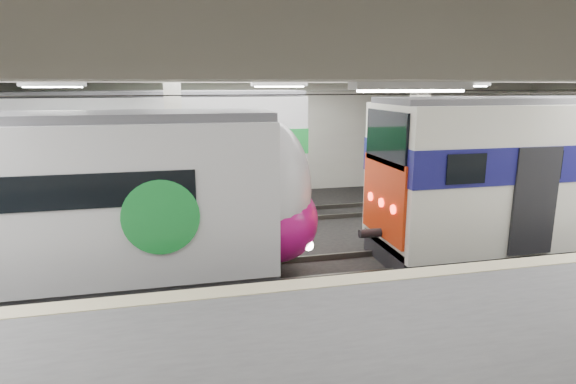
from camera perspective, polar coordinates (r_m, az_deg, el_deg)
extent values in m
cube|color=black|center=(13.17, 0.92, -9.69)|extent=(36.00, 24.00, 0.10)
cube|color=silver|center=(12.18, 1.01, 15.45)|extent=(36.00, 24.00, 0.20)
cube|color=beige|center=(22.11, -5.45, 6.93)|extent=(30.00, 0.10, 5.50)
cube|color=beige|center=(9.85, 5.65, -10.44)|extent=(30.00, 0.50, 0.02)
cube|color=beige|center=(14.96, -13.17, 3.86)|extent=(0.50, 0.50, 5.50)
cube|color=beige|center=(16.96, 15.04, 4.78)|extent=(0.50, 0.50, 5.50)
cube|color=beige|center=(12.17, 1.01, 14.04)|extent=(30.00, 18.00, 0.50)
cube|color=#59544C|center=(13.12, 0.92, -9.16)|extent=(30.00, 1.52, 0.16)
cube|color=#59544C|center=(18.22, -3.32, -2.85)|extent=(30.00, 1.52, 0.16)
cylinder|color=black|center=(12.17, 1.00, 11.45)|extent=(30.00, 0.03, 0.03)
cylinder|color=black|center=(17.56, -3.52, 11.84)|extent=(30.00, 0.03, 0.03)
cube|color=white|center=(10.24, 3.82, 12.41)|extent=(26.00, 8.40, 0.12)
cube|color=silver|center=(12.67, -30.25, -1.13)|extent=(12.11, 2.70, 3.63)
ellipsoid|color=silver|center=(12.31, -2.27, 0.26)|extent=(2.14, 2.65, 3.56)
ellipsoid|color=#AC0E67|center=(12.53, -1.70, -3.28)|extent=(2.27, 2.70, 2.18)
cylinder|color=#198C34|center=(10.80, -14.84, -2.93)|extent=(1.68, 0.06, 1.68)
cube|color=black|center=(13.22, -29.29, -9.44)|extent=(12.11, 1.89, 0.70)
cube|color=#BA2D0C|center=(13.35, 11.24, -0.73)|extent=(0.08, 2.58, 2.17)
cube|color=black|center=(13.07, 11.55, 6.34)|extent=(0.08, 2.43, 1.42)
cube|color=silver|center=(17.73, -22.99, 3.78)|extent=(14.89, 3.02, 4.04)
cube|color=#198C34|center=(17.66, -23.14, 5.48)|extent=(14.93, 3.08, 0.85)
cube|color=#4C4C51|center=(17.56, -23.60, 10.64)|extent=(14.89, 2.49, 0.16)
cube|color=black|center=(18.17, -22.39, -3.14)|extent=(14.89, 2.70, 0.60)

